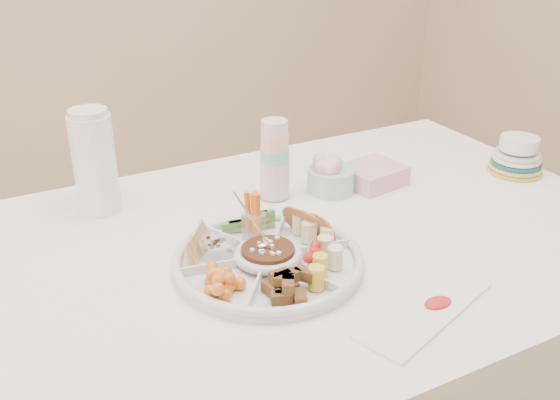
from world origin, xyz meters
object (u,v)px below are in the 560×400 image
party_tray (268,258)px  thermos (94,161)px  dining_table (306,367)px  plate_stack (517,156)px

party_tray → thermos: 0.49m
dining_table → thermos: size_ratio=5.94×
dining_table → plate_stack: bearing=3.3°
dining_table → party_tray: size_ratio=4.00×
plate_stack → party_tray: bearing=-171.5°
plate_stack → dining_table: bearing=-176.7°
dining_table → plate_stack: (0.67, 0.04, 0.43)m
dining_table → thermos: 0.72m
dining_table → plate_stack: plate_stack is taller
thermos → plate_stack: bearing=-15.7°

